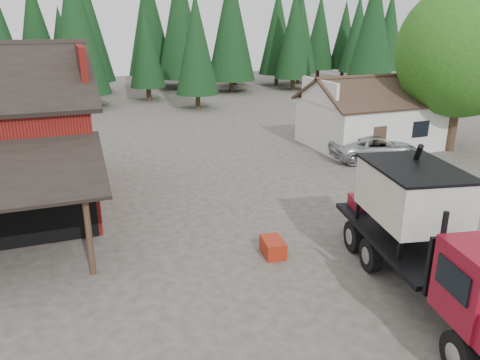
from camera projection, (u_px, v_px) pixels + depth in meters
name	position (u px, v px, depth m)	size (l,w,h in m)	color
ground	(273.00, 273.00, 15.53)	(120.00, 120.00, 0.00)	#464137
farmhouse	(371.00, 120.00, 30.84)	(8.60, 6.42, 4.65)	silver
deciduous_tree	(463.00, 56.00, 28.14)	(8.00, 8.00, 10.20)	#382619
conifer_backdrop	(117.00, 94.00, 52.64)	(76.00, 16.00, 16.00)	black
near_pine_b	(196.00, 44.00, 42.14)	(3.96, 3.96, 10.40)	#382619
near_pine_c	(373.00, 32.00, 43.66)	(4.84, 4.84, 12.40)	#382619
near_pine_d	(76.00, 26.00, 41.82)	(5.28, 5.28, 13.40)	#382619
feed_truck	(437.00, 238.00, 13.54)	(4.34, 9.73, 4.25)	black
silver_car	(375.00, 147.00, 27.91)	(2.47, 5.35, 1.49)	#AEB0B6
equip_box	(273.00, 247.00, 16.65)	(0.70, 1.10, 0.60)	maroon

